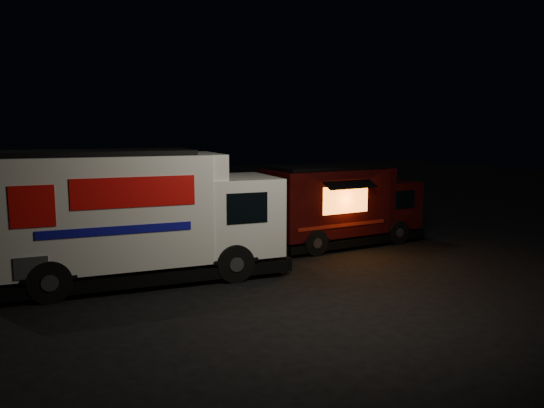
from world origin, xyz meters
The scene contains 3 objects.
ground centered at (0.00, 0.00, 0.00)m, with size 80.00×80.00×0.00m, color black.
white_truck centered at (-3.21, 1.06, 1.72)m, with size 7.58×2.59×3.44m, color silver, non-canonical shape.
red_truck centered at (3.96, 2.21, 1.37)m, with size 5.87×2.16×2.73m, color #370A0A, non-canonical shape.
Camera 1 is at (-6.54, -12.67, 3.98)m, focal length 35.00 mm.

